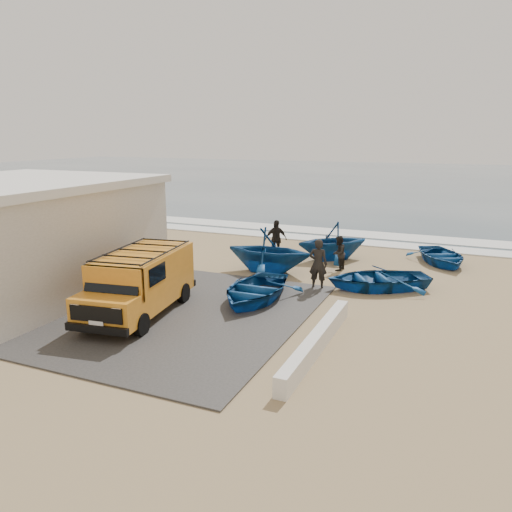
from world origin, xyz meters
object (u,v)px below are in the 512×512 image
(building, at_px, (15,235))
(fisherman_front, at_px, (318,264))
(fisherman_back, at_px, (276,239))
(boat_mid_left, at_px, (269,250))
(boat_far_right, at_px, (441,256))
(boat_near_right, at_px, (377,278))
(boat_far_left, at_px, (332,241))
(parapet, at_px, (317,341))
(van, at_px, (140,281))
(boat_near_left, at_px, (255,290))
(fisherman_middle, at_px, (339,253))

(building, height_order, fisherman_front, building)
(fisherman_back, bearing_deg, boat_mid_left, -115.21)
(boat_mid_left, distance_m, boat_far_right, 8.38)
(boat_near_right, distance_m, boat_far_left, 4.92)
(parapet, distance_m, fisherman_back, 10.93)
(fisherman_front, bearing_deg, van, 43.81)
(boat_near_left, bearing_deg, fisherman_back, 103.13)
(boat_near_left, bearing_deg, boat_far_right, 53.65)
(van, distance_m, boat_far_left, 10.79)
(boat_far_left, relative_size, fisherman_middle, 2.25)
(parapet, xyz_separation_m, van, (-6.34, 0.51, 0.90))
(boat_far_right, xyz_separation_m, fisherman_middle, (-4.20, -3.07, 0.40))
(parapet, relative_size, van, 1.12)
(boat_near_right, bearing_deg, building, -96.42)
(boat_far_left, bearing_deg, van, -61.89)
(boat_far_right, height_order, fisherman_middle, fisherman_middle)
(boat_near_right, relative_size, boat_far_left, 1.15)
(building, distance_m, parapet, 12.68)
(van, distance_m, fisherman_middle, 9.48)
(van, relative_size, fisherman_middle, 3.40)
(boat_near_right, xyz_separation_m, boat_mid_left, (-4.86, 0.55, 0.58))
(building, height_order, boat_near_right, building)
(fisherman_front, bearing_deg, boat_far_left, -85.96)
(van, relative_size, fisherman_front, 2.66)
(parapet, height_order, fisherman_back, fisherman_back)
(building, distance_m, fisherman_back, 11.55)
(van, xyz_separation_m, fisherman_front, (4.67, 5.19, -0.17))
(boat_mid_left, height_order, fisherman_back, boat_mid_left)
(building, relative_size, boat_mid_left, 2.47)
(boat_near_left, xyz_separation_m, fisherman_front, (1.69, 2.39, 0.58))
(van, xyz_separation_m, fisherman_middle, (4.74, 8.20, -0.39))
(building, distance_m, boat_mid_left, 10.27)
(boat_near_left, bearing_deg, boat_mid_left, 103.22)
(fisherman_middle, bearing_deg, parapet, 18.96)
(building, relative_size, parapet, 1.57)
(building, xyz_separation_m, boat_far_right, (15.10, 10.78, -1.78))
(boat_far_right, bearing_deg, fisherman_front, -149.19)
(boat_near_left, height_order, boat_far_left, boat_far_left)
(fisherman_front, xyz_separation_m, fisherman_middle, (0.07, 3.01, -0.22))
(building, relative_size, van, 1.76)
(boat_mid_left, relative_size, fisherman_back, 1.98)
(van, distance_m, fisherman_front, 6.98)
(van, height_order, boat_near_right, van)
(fisherman_middle, bearing_deg, van, -21.49)
(boat_near_left, xyz_separation_m, fisherman_back, (-1.63, 6.38, 0.53))
(boat_far_right, xyz_separation_m, fisherman_front, (-4.27, -6.08, 0.62))
(van, bearing_deg, fisherman_middle, 51.67)
(boat_far_left, bearing_deg, boat_near_right, -4.12)
(building, xyz_separation_m, fisherman_back, (7.51, 8.70, -1.20))
(boat_mid_left, relative_size, boat_far_right, 1.03)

